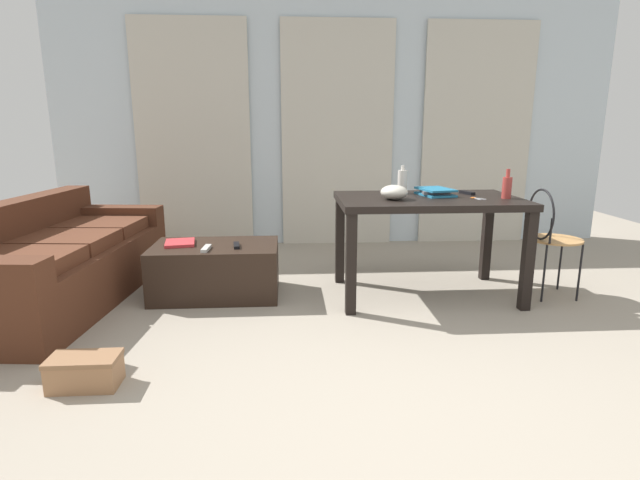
% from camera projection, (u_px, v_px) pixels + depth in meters
% --- Properties ---
extents(ground_plane, '(8.33, 8.33, 0.00)m').
position_uv_depth(ground_plane, '(365.00, 308.00, 3.53)').
color(ground_plane, gray).
extents(wall_back, '(5.94, 0.10, 2.62)m').
position_uv_depth(wall_back, '(337.00, 122.00, 5.32)').
color(wall_back, silver).
rests_on(wall_back, ground).
extents(curtains, '(4.22, 0.03, 2.34)m').
position_uv_depth(curtains, '(337.00, 136.00, 5.26)').
color(curtains, beige).
rests_on(curtains, ground).
extents(couch, '(1.06, 2.09, 0.74)m').
position_uv_depth(couch, '(55.00, 263.00, 3.63)').
color(couch, '#4C2819').
rests_on(couch, ground).
extents(coffee_table, '(0.94, 0.59, 0.40)m').
position_uv_depth(coffee_table, '(216.00, 270.00, 3.78)').
color(coffee_table, black).
rests_on(coffee_table, ground).
extents(craft_table, '(1.34, 0.83, 0.76)m').
position_uv_depth(craft_table, '(428.00, 211.00, 3.68)').
color(craft_table, black).
rests_on(craft_table, ground).
extents(wire_chair, '(0.39, 0.39, 0.83)m').
position_uv_depth(wire_chair, '(548.00, 230.00, 3.69)').
color(wire_chair, '#B7844C').
rests_on(wire_chair, ground).
extents(bottle_near, '(0.07, 0.07, 0.22)m').
position_uv_depth(bottle_near, '(402.00, 181.00, 3.85)').
color(bottle_near, beige).
rests_on(bottle_near, craft_table).
extents(bottle_far, '(0.07, 0.07, 0.21)m').
position_uv_depth(bottle_far, '(507.00, 187.00, 3.58)').
color(bottle_far, '#99332D').
rests_on(bottle_far, craft_table).
extents(bowl, '(0.19, 0.19, 0.10)m').
position_uv_depth(bowl, '(394.00, 192.00, 3.54)').
color(bowl, beige).
rests_on(bowl, craft_table).
extents(book_stack, '(0.27, 0.33, 0.05)m').
position_uv_depth(book_stack, '(435.00, 192.00, 3.75)').
color(book_stack, '#1E668C').
rests_on(book_stack, craft_table).
extents(tv_remote_on_table, '(0.08, 0.16, 0.02)m').
position_uv_depth(tv_remote_on_table, '(467.00, 193.00, 3.82)').
color(tv_remote_on_table, black).
rests_on(tv_remote_on_table, craft_table).
extents(scissors, '(0.09, 0.12, 0.00)m').
position_uv_depth(scissors, '(476.00, 198.00, 3.59)').
color(scissors, '#9EA0A5').
rests_on(scissors, craft_table).
extents(tv_remote_primary, '(0.06, 0.17, 0.02)m').
position_uv_depth(tv_remote_primary, '(236.00, 245.00, 3.67)').
color(tv_remote_primary, black).
rests_on(tv_remote_primary, coffee_table).
extents(tv_remote_secondary, '(0.05, 0.18, 0.02)m').
position_uv_depth(tv_remote_secondary, '(206.00, 248.00, 3.58)').
color(tv_remote_secondary, '#B7B7B2').
rests_on(tv_remote_secondary, coffee_table).
extents(magazine, '(0.25, 0.28, 0.02)m').
position_uv_depth(magazine, '(180.00, 243.00, 3.75)').
color(magazine, red).
rests_on(magazine, coffee_table).
extents(shoebox, '(0.34, 0.19, 0.16)m').
position_uv_depth(shoebox, '(85.00, 371.00, 2.46)').
color(shoebox, '#996B47').
rests_on(shoebox, ground).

